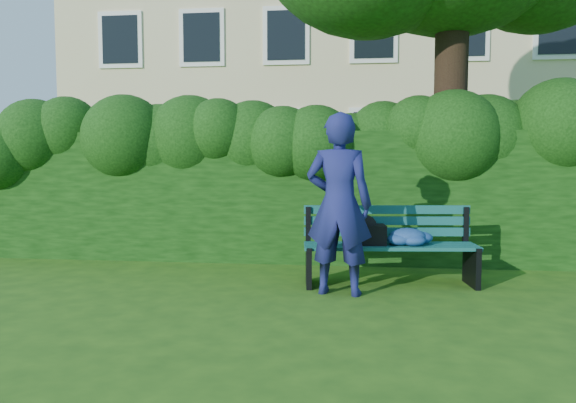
# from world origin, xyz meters

# --- Properties ---
(ground) EXTENTS (80.00, 80.00, 0.00)m
(ground) POSITION_xyz_m (0.00, 0.00, 0.00)
(ground) COLOR #264F15
(ground) RESTS_ON ground
(apartment_building) EXTENTS (16.00, 8.08, 12.00)m
(apartment_building) POSITION_xyz_m (-0.00, 13.99, 6.00)
(apartment_building) COLOR #CEBD8A
(apartment_building) RESTS_ON ground
(hedge) EXTENTS (10.00, 1.00, 1.80)m
(hedge) POSITION_xyz_m (0.00, 2.20, 0.90)
(hedge) COLOR black
(hedge) RESTS_ON ground
(park_bench) EXTENTS (1.99, 0.77, 0.89)m
(park_bench) POSITION_xyz_m (1.15, 0.68, 0.50)
(park_bench) COLOR #0D4144
(park_bench) RESTS_ON ground
(man_reading) EXTENTS (0.76, 0.55, 1.92)m
(man_reading) POSITION_xyz_m (0.59, 0.17, 0.96)
(man_reading) COLOR navy
(man_reading) RESTS_ON ground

